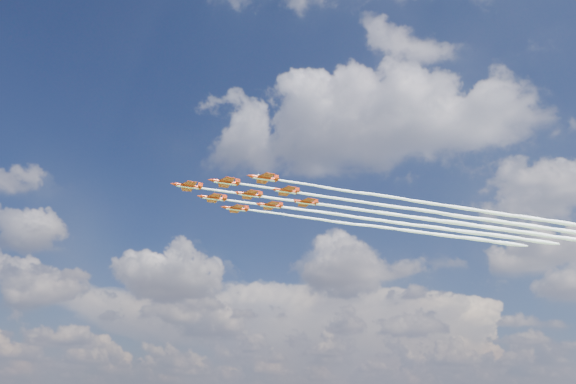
{
  "coord_description": "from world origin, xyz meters",
  "views": [
    {
      "loc": [
        65.48,
        -137.86,
        14.04
      ],
      "look_at": [
        18.77,
        3.15,
        71.71
      ],
      "focal_mm": 35.0,
      "sensor_mm": 36.0,
      "label": 1
    }
  ],
  "objects": [
    {
      "name": "jet_row4_starb",
      "position": [
        59.56,
        57.87,
        72.92
      ],
      "size": [
        106.85,
        89.98,
        2.3
      ],
      "rotation": [
        0.0,
        0.0,
        0.7
      ],
      "color": "#B12609"
    },
    {
      "name": "jet_row3_port",
      "position": [
        65.59,
        36.63,
        72.92
      ],
      "size": [
        106.85,
        89.98,
        2.3
      ],
      "rotation": [
        0.0,
        0.0,
        0.7
      ],
      "color": "#B12609"
    },
    {
      "name": "jet_row2_starb",
      "position": [
        45.71,
        46.24,
        72.92
      ],
      "size": [
        106.85,
        89.98,
        2.3
      ],
      "rotation": [
        0.0,
        0.0,
        0.7
      ],
      "color": "#B12609"
    },
    {
      "name": "jet_tail",
      "position": [
        70.81,
        58.54,
        72.92
      ],
      "size": [
        106.85,
        89.98,
        2.3
      ],
      "rotation": [
        0.0,
        0.0,
        0.7
      ],
      "color": "#B12609"
    },
    {
      "name": "jet_row3_centre",
      "position": [
        56.95,
        46.91,
        72.92
      ],
      "size": [
        106.85,
        89.98,
        2.3
      ],
      "rotation": [
        0.0,
        0.0,
        0.7
      ],
      "color": "#B12609"
    },
    {
      "name": "jet_lead",
      "position": [
        43.1,
        35.28,
        72.92
      ],
      "size": [
        106.85,
        89.98,
        2.3
      ],
      "rotation": [
        0.0,
        0.0,
        0.7
      ],
      "color": "#B12609"
    },
    {
      "name": "jet_row4_port",
      "position": [
        68.2,
        47.58,
        72.92
      ],
      "size": [
        106.85,
        89.98,
        2.3
      ],
      "rotation": [
        0.0,
        0.0,
        0.7
      ],
      "color": "#B12609"
    },
    {
      "name": "jet_row3_starb",
      "position": [
        48.32,
        57.19,
        72.92
      ],
      "size": [
        106.85,
        89.98,
        2.3
      ],
      "rotation": [
        0.0,
        0.0,
        0.7
      ],
      "color": "#B12609"
    },
    {
      "name": "jet_row2_port",
      "position": [
        54.34,
        35.95,
        72.92
      ],
      "size": [
        106.85,
        89.98,
        2.3
      ],
      "rotation": [
        0.0,
        0.0,
        0.7
      ],
      "color": "#B12609"
    }
  ]
}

